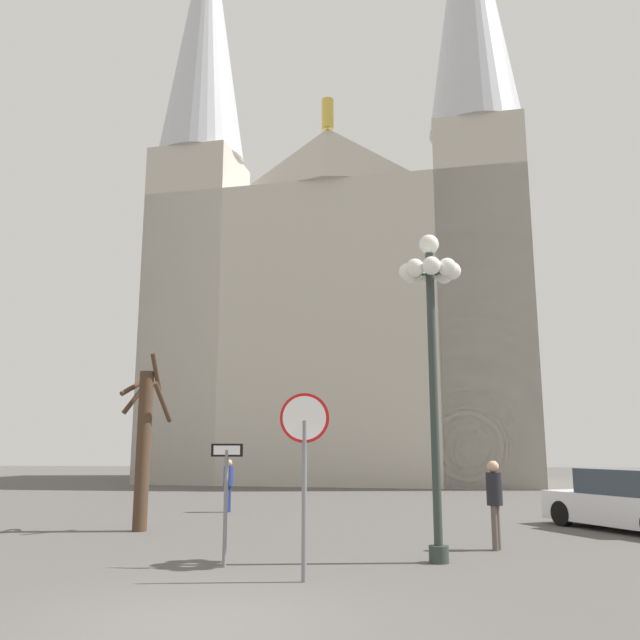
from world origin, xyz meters
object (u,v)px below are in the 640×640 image
object	(u,v)px
one_way_arrow_sign	(226,489)
pedestrian_standing	(228,480)
pedestrian_walking	(494,495)
stop_sign	(304,447)
cathedral	(342,285)
street_lamp	(431,317)
bare_tree	(144,442)
parked_car_near_white	(629,502)

from	to	relation	value
one_way_arrow_sign	pedestrian_standing	distance (m)	9.73
one_way_arrow_sign	pedestrian_walking	size ratio (longest dim) A/B	1.19
stop_sign	pedestrian_standing	xyz separation A→B (m)	(-3.62, 10.63, -1.06)
pedestrian_walking	pedestrian_standing	bearing A→B (deg)	134.97
cathedral	stop_sign	size ratio (longest dim) A/B	13.20
street_lamp	pedestrian_standing	world-z (taller)	street_lamp
bare_tree	pedestrian_walking	distance (m)	8.65
stop_sign	parked_car_near_white	size ratio (longest dim) A/B	0.64
pedestrian_standing	street_lamp	bearing A→B (deg)	-56.16
parked_car_near_white	stop_sign	bearing A→B (deg)	-137.09
bare_tree	pedestrian_standing	size ratio (longest dim) A/B	2.69
street_lamp	bare_tree	size ratio (longest dim) A/B	1.39
cathedral	street_lamp	xyz separation A→B (m)	(3.14, -26.66, -7.29)
bare_tree	parked_car_near_white	distance (m)	12.26
stop_sign	bare_tree	world-z (taller)	bare_tree
pedestrian_walking	parked_car_near_white	bearing A→B (deg)	41.40
street_lamp	bare_tree	distance (m)	8.32
one_way_arrow_sign	bare_tree	size ratio (longest dim) A/B	0.48
stop_sign	street_lamp	bearing A→B (deg)	40.26
bare_tree	pedestrian_standing	world-z (taller)	bare_tree
cathedral	parked_car_near_white	world-z (taller)	cathedral
street_lamp	pedestrian_standing	size ratio (longest dim) A/B	3.76
one_way_arrow_sign	parked_car_near_white	distance (m)	10.62
stop_sign	parked_car_near_white	xyz separation A→B (m)	(7.39, 6.87, -1.35)
one_way_arrow_sign	street_lamp	size ratio (longest dim) A/B	0.34
pedestrian_standing	bare_tree	bearing A→B (deg)	-102.92
parked_car_near_white	pedestrian_standing	distance (m)	11.64
one_way_arrow_sign	parked_car_near_white	xyz separation A→B (m)	(8.91, 5.74, -0.62)
cathedral	street_lamp	bearing A→B (deg)	-83.27
parked_car_near_white	pedestrian_walking	size ratio (longest dim) A/B	2.56
one_way_arrow_sign	parked_car_near_white	world-z (taller)	one_way_arrow_sign
stop_sign	bare_tree	xyz separation A→B (m)	(-4.73, 5.80, 0.12)
one_way_arrow_sign	street_lamp	bearing A→B (deg)	11.49
street_lamp	parked_car_near_white	size ratio (longest dim) A/B	1.36
street_lamp	pedestrian_standing	xyz separation A→B (m)	(-5.86, 8.74, -3.51)
stop_sign	one_way_arrow_sign	bearing A→B (deg)	143.34
one_way_arrow_sign	pedestrian_walking	bearing A→B (deg)	24.85
one_way_arrow_sign	stop_sign	bearing A→B (deg)	-36.66
bare_tree	pedestrian_walking	xyz separation A→B (m)	(8.26, -2.33, -1.10)
one_way_arrow_sign	pedestrian_standing	size ratio (longest dim) A/B	1.29
stop_sign	one_way_arrow_sign	xyz separation A→B (m)	(-1.52, 1.13, -0.74)
one_way_arrow_sign	bare_tree	bearing A→B (deg)	124.51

